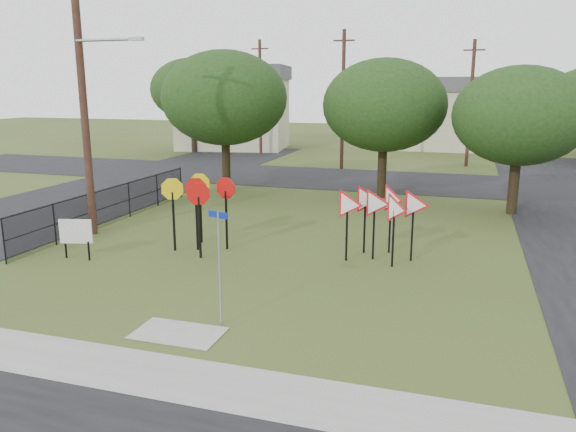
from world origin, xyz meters
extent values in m
plane|color=#37471A|center=(0.00, 0.00, 0.00)|extent=(140.00, 140.00, 0.00)
cube|color=gray|center=(0.00, -4.20, 0.01)|extent=(30.00, 1.60, 0.02)
cube|color=#37471A|center=(0.00, -5.40, 0.01)|extent=(30.00, 0.80, 0.02)
cube|color=black|center=(-12.00, 10.00, 0.01)|extent=(8.00, 50.00, 0.02)
cube|color=black|center=(0.00, 20.00, 0.01)|extent=(60.00, 8.00, 0.02)
cube|color=gray|center=(0.00, -2.40, 0.01)|extent=(2.00, 1.20, 0.02)
cylinder|color=#97999F|center=(0.73, -1.67, 1.36)|extent=(0.05, 0.05, 2.72)
cube|color=navy|center=(0.73, -1.67, 2.65)|extent=(0.54, 0.18, 0.15)
cube|color=black|center=(-2.59, 3.78, 1.01)|extent=(0.06, 0.06, 2.02)
cube|color=black|center=(-1.68, 4.18, 1.01)|extent=(0.06, 0.06, 2.02)
cube|color=black|center=(-2.08, 2.97, 1.01)|extent=(0.06, 0.06, 2.02)
cube|color=black|center=(-3.30, 3.47, 1.01)|extent=(0.06, 0.06, 2.02)
cube|color=black|center=(-2.89, 4.69, 1.01)|extent=(0.06, 0.06, 2.02)
cube|color=black|center=(2.49, 4.13, 0.89)|extent=(0.06, 0.06, 1.79)
cube|color=black|center=(3.29, 4.53, 0.89)|extent=(0.06, 0.06, 1.79)
cube|color=black|center=(3.98, 3.93, 0.89)|extent=(0.06, 0.06, 1.79)
cube|color=black|center=(2.89, 5.12, 0.89)|extent=(0.06, 0.06, 1.79)
cube|color=black|center=(3.68, 5.42, 0.89)|extent=(0.06, 0.06, 1.79)
cube|color=black|center=(4.48, 4.73, 0.89)|extent=(0.06, 0.06, 1.79)
cube|color=black|center=(-6.25, 1.64, 0.31)|extent=(0.04, 0.04, 0.62)
cube|color=black|center=(-5.36, 1.64, 0.31)|extent=(0.04, 0.04, 0.62)
cube|color=silver|center=(-5.80, 1.64, 0.93)|extent=(1.03, 0.31, 0.79)
cylinder|color=#472A20|center=(-7.30, 4.50, 5.00)|extent=(0.28, 0.28, 10.00)
cylinder|color=#97999F|center=(-6.10, 4.40, 7.00)|extent=(2.40, 0.10, 0.10)
cube|color=#97999F|center=(-4.90, 4.40, 7.00)|extent=(0.50, 0.18, 0.12)
cylinder|color=#472A20|center=(-2.00, 24.00, 4.50)|extent=(0.24, 0.24, 9.00)
cube|color=#472A20|center=(-2.00, 24.00, 8.30)|extent=(1.40, 0.10, 0.10)
cylinder|color=#472A20|center=(6.00, 28.00, 4.25)|extent=(0.24, 0.24, 8.50)
cube|color=#472A20|center=(6.00, 28.00, 7.80)|extent=(1.40, 0.10, 0.10)
cylinder|color=#472A20|center=(-10.00, 30.00, 4.50)|extent=(0.24, 0.24, 9.00)
cube|color=#472A20|center=(-10.00, 30.00, 8.30)|extent=(1.40, 0.10, 0.10)
cylinder|color=black|center=(-7.60, 0.50, 0.75)|extent=(0.05, 0.05, 1.50)
cylinder|color=black|center=(-7.60, 2.80, 0.75)|extent=(0.05, 0.05, 1.50)
cylinder|color=black|center=(-7.60, 5.10, 0.75)|extent=(0.05, 0.05, 1.50)
cylinder|color=black|center=(-7.60, 7.40, 0.75)|extent=(0.05, 0.05, 1.50)
cylinder|color=black|center=(-7.60, 9.70, 0.75)|extent=(0.05, 0.05, 1.50)
cylinder|color=black|center=(-7.60, 12.00, 0.75)|extent=(0.05, 0.05, 1.50)
cube|color=black|center=(-7.60, 6.25, 1.46)|extent=(0.03, 11.50, 0.03)
cube|color=black|center=(-7.60, 6.25, 0.75)|extent=(0.03, 11.50, 0.03)
cube|color=black|center=(-7.60, 6.25, 0.75)|extent=(0.01, 11.50, 1.50)
cube|color=beige|center=(-14.00, 34.00, 3.00)|extent=(10.08, 8.46, 6.00)
cube|color=#4E4E53|center=(-14.00, 34.00, 6.60)|extent=(10.58, 8.88, 1.20)
cube|color=beige|center=(4.00, 40.00, 2.50)|extent=(8.00, 8.00, 5.00)
cube|color=#4E4E53|center=(4.00, 40.00, 5.60)|extent=(8.40, 8.40, 1.20)
cylinder|color=black|center=(-6.00, 14.00, 1.31)|extent=(0.44, 0.44, 2.62)
ellipsoid|color=#193213|center=(-6.00, 14.00, 4.87)|extent=(6.40, 6.40, 4.80)
cylinder|color=black|center=(2.00, 15.00, 1.22)|extent=(0.44, 0.44, 2.45)
ellipsoid|color=#193213|center=(2.00, 15.00, 4.55)|extent=(6.00, 6.00, 4.50)
cylinder|color=black|center=(8.00, 13.00, 1.14)|extent=(0.44, 0.44, 2.27)
ellipsoid|color=#193213|center=(8.00, 13.00, 4.23)|extent=(5.60, 5.60, 4.20)
cylinder|color=black|center=(-16.00, 30.00, 1.40)|extent=(0.44, 0.44, 2.80)
ellipsoid|color=#193213|center=(-16.00, 30.00, 5.18)|extent=(6.80, 6.80, 5.10)
camera|label=1|loc=(5.92, -12.84, 5.46)|focal=35.00mm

